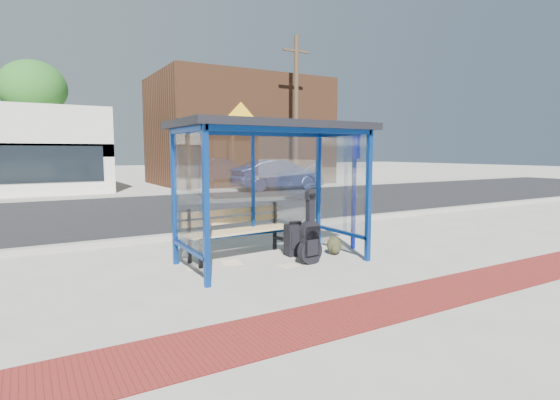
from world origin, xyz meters
TOP-DOWN VIEW (x-y plane):
  - ground at (0.00, 0.00)m, footprint 120.00×120.00m
  - brick_paver_strip at (0.00, -2.60)m, footprint 60.00×1.00m
  - curb_near at (0.00, 2.90)m, footprint 60.00×0.25m
  - street_asphalt at (0.00, 8.00)m, footprint 60.00×10.00m
  - curb_far at (0.00, 13.10)m, footprint 60.00×0.25m
  - far_sidewalk at (0.00, 15.00)m, footprint 60.00×4.00m
  - bus_shelter at (0.00, 0.07)m, footprint 3.30×1.80m
  - storefront_brown at (8.00, 18.49)m, footprint 10.00×7.08m
  - tree_mid at (-3.00, 22.00)m, footprint 3.60×3.60m
  - tree_right at (12.50, 22.00)m, footprint 3.60×3.60m
  - utility_pole_east at (9.00, 13.40)m, footprint 1.60×0.24m
  - bench at (-0.36, 0.62)m, footprint 2.07×0.67m
  - guitar_bag at (0.50, -0.41)m, footprint 0.46×0.16m
  - suitcase at (0.62, 0.24)m, footprint 0.38×0.26m
  - backpack at (1.29, -0.06)m, footprint 0.34×0.33m
  - sign_post at (1.93, 0.14)m, footprint 0.14×0.30m
  - newspaper_a at (-1.30, 0.35)m, footprint 0.35×0.40m
  - newspaper_b at (0.11, -0.33)m, footprint 0.37×0.31m
  - newspaper_c at (-0.64, 0.36)m, footprint 0.39×0.46m
  - parked_car at (7.52, 12.80)m, footprint 4.68×1.73m
  - fire_hydrant at (10.08, 13.48)m, footprint 0.33×0.21m

SIDE VIEW (x-z plane):
  - ground at x=0.00m, z-range 0.00..0.00m
  - street_asphalt at x=0.00m, z-range 0.00..0.00m
  - newspaper_b at x=0.11m, z-range 0.00..0.01m
  - newspaper_a at x=-1.30m, z-range 0.00..0.01m
  - newspaper_c at x=-0.64m, z-range 0.00..0.01m
  - far_sidewalk at x=0.00m, z-range 0.00..0.01m
  - brick_paver_strip at x=0.00m, z-range 0.00..0.01m
  - curb_near at x=0.00m, z-range 0.00..0.12m
  - curb_far at x=0.00m, z-range 0.00..0.12m
  - backpack at x=1.29m, z-range -0.01..0.33m
  - suitcase at x=0.62m, z-range -0.02..0.62m
  - fire_hydrant at x=10.08m, z-range 0.03..0.75m
  - guitar_bag at x=0.50m, z-range -0.16..1.06m
  - bench at x=-0.36m, z-range 0.06..1.02m
  - parked_car at x=7.52m, z-range 0.00..1.53m
  - sign_post at x=1.93m, z-range 0.15..2.58m
  - bus_shelter at x=0.00m, z-range 0.86..3.28m
  - storefront_brown at x=8.00m, z-range 0.00..6.40m
  - utility_pole_east at x=9.00m, z-range 0.11..8.11m
  - tree_mid at x=-3.00m, z-range 1.94..8.97m
  - tree_right at x=12.50m, z-range 1.94..8.97m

